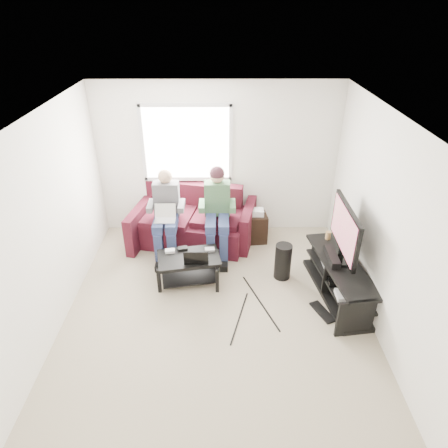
{
  "coord_description": "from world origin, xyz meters",
  "views": [
    {
      "loc": [
        0.07,
        -4.04,
        3.71
      ],
      "look_at": [
        0.1,
        0.6,
        1.03
      ],
      "focal_mm": 32.0,
      "sensor_mm": 36.0,
      "label": 1
    }
  ],
  "objects_px": {
    "coffee_table": "(189,263)",
    "end_table": "(256,227)",
    "tv": "(345,231)",
    "subwoofer": "(283,261)",
    "tv_stand": "(339,280)",
    "sofa": "(194,223)"
  },
  "relations": [
    {
      "from": "tv_stand",
      "to": "subwoofer",
      "type": "xyz_separation_m",
      "value": [
        -0.73,
        0.4,
        0.04
      ]
    },
    {
      "from": "subwoofer",
      "to": "tv_stand",
      "type": "bearing_deg",
      "value": -28.85
    },
    {
      "from": "sofa",
      "to": "tv_stand",
      "type": "height_order",
      "value": "sofa"
    },
    {
      "from": "coffee_table",
      "to": "subwoofer",
      "type": "relative_size",
      "value": 1.73
    },
    {
      "from": "sofa",
      "to": "tv_stand",
      "type": "bearing_deg",
      "value": -34.43
    },
    {
      "from": "coffee_table",
      "to": "tv",
      "type": "height_order",
      "value": "tv"
    },
    {
      "from": "tv_stand",
      "to": "end_table",
      "type": "bearing_deg",
      "value": 126.08
    },
    {
      "from": "sofa",
      "to": "coffee_table",
      "type": "xyz_separation_m",
      "value": [
        -0.01,
        -1.14,
        -0.01
      ]
    },
    {
      "from": "subwoofer",
      "to": "coffee_table",
      "type": "bearing_deg",
      "value": -175.73
    },
    {
      "from": "coffee_table",
      "to": "subwoofer",
      "type": "bearing_deg",
      "value": 4.27
    },
    {
      "from": "tv",
      "to": "subwoofer",
      "type": "xyz_separation_m",
      "value": [
        -0.73,
        0.3,
        -0.71
      ]
    },
    {
      "from": "end_table",
      "to": "tv_stand",
      "type": "bearing_deg",
      "value": -53.92
    },
    {
      "from": "coffee_table",
      "to": "end_table",
      "type": "distance_m",
      "value": 1.56
    },
    {
      "from": "coffee_table",
      "to": "subwoofer",
      "type": "height_order",
      "value": "subwoofer"
    },
    {
      "from": "tv",
      "to": "end_table",
      "type": "distance_m",
      "value": 1.84
    },
    {
      "from": "coffee_table",
      "to": "tv_stand",
      "type": "height_order",
      "value": "tv_stand"
    },
    {
      "from": "coffee_table",
      "to": "tv_stand",
      "type": "relative_size",
      "value": 0.58
    },
    {
      "from": "tv",
      "to": "tv_stand",
      "type": "bearing_deg",
      "value": -88.53
    },
    {
      "from": "tv",
      "to": "sofa",
      "type": "bearing_deg",
      "value": 147.43
    },
    {
      "from": "sofa",
      "to": "subwoofer",
      "type": "height_order",
      "value": "sofa"
    },
    {
      "from": "end_table",
      "to": "subwoofer",
      "type": "bearing_deg",
      "value": -73.09
    },
    {
      "from": "subwoofer",
      "to": "end_table",
      "type": "bearing_deg",
      "value": 106.91
    }
  ]
}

